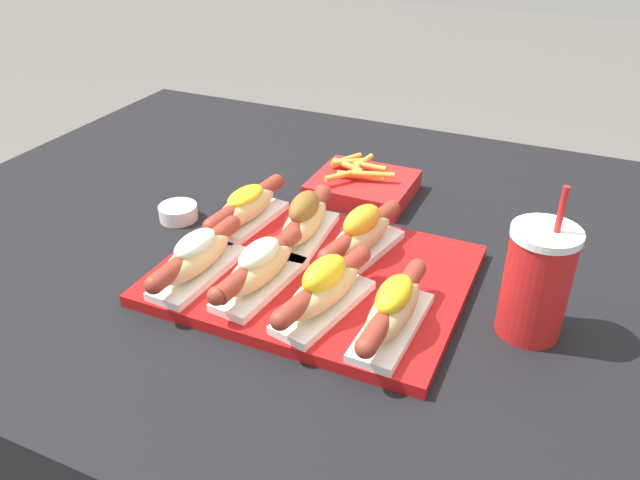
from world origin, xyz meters
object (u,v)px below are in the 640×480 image
at_px(serving_tray, 314,275).
at_px(fries_basket, 362,185).
at_px(hot_dog_4, 246,207).
at_px(hot_dog_6, 361,234).
at_px(drink_cup, 536,282).
at_px(hot_dog_3, 393,309).
at_px(hot_dog_5, 302,220).
at_px(hot_dog_2, 324,288).
at_px(hot_dog_0, 197,256).
at_px(hot_dog_1, 258,266).
at_px(sauce_bowl, 178,212).

distance_m(serving_tray, fries_basket, 0.29).
relative_size(hot_dog_4, fries_basket, 1.16).
height_order(hot_dog_6, drink_cup, drink_cup).
bearing_deg(hot_dog_3, hot_dog_5, 142.28).
relative_size(serving_tray, hot_dog_5, 2.11).
bearing_deg(hot_dog_2, hot_dog_4, 142.81).
xyz_separation_m(hot_dog_0, hot_dog_1, (0.09, 0.01, 0.00)).
distance_m(hot_dog_4, hot_dog_6, 0.21).
relative_size(serving_tray, hot_dog_1, 2.11).
bearing_deg(hot_dog_3, hot_dog_1, 175.83).
xyz_separation_m(hot_dog_3, hot_dog_6, (-0.10, 0.15, 0.00)).
bearing_deg(fries_basket, sauce_bowl, -139.68).
height_order(serving_tray, hot_dog_0, hot_dog_0).
xyz_separation_m(hot_dog_0, fries_basket, (0.11, 0.38, -0.03)).
height_order(hot_dog_1, sauce_bowl, hot_dog_1).
bearing_deg(hot_dog_4, hot_dog_1, -54.64).
height_order(hot_dog_0, sauce_bowl, hot_dog_0).
bearing_deg(sauce_bowl, fries_basket, 40.32).
height_order(hot_dog_1, hot_dog_3, hot_dog_3).
distance_m(hot_dog_3, fries_basket, 0.42).
bearing_deg(serving_tray, drink_cup, 1.60).
distance_m(hot_dog_1, hot_dog_5, 0.14).
relative_size(hot_dog_5, hot_dog_6, 1.02).
distance_m(hot_dog_6, sauce_bowl, 0.34).
bearing_deg(hot_dog_4, serving_tray, -25.79).
distance_m(serving_tray, hot_dog_1, 0.10).
bearing_deg(hot_dog_0, serving_tray, 29.99).
distance_m(sauce_bowl, drink_cup, 0.61).
relative_size(serving_tray, hot_dog_6, 2.14).
relative_size(hot_dog_1, hot_dog_4, 1.00).
xyz_separation_m(hot_dog_1, drink_cup, (0.36, 0.08, 0.03)).
xyz_separation_m(sauce_bowl, drink_cup, (0.60, -0.06, 0.06)).
height_order(hot_dog_1, fries_basket, hot_dog_1).
relative_size(hot_dog_5, fries_basket, 1.16).
bearing_deg(hot_dog_5, hot_dog_1, -89.43).
bearing_deg(hot_dog_0, hot_dog_4, 94.42).
bearing_deg(fries_basket, serving_tray, -82.96).
relative_size(hot_dog_0, drink_cup, 0.97).
bearing_deg(drink_cup, hot_dog_2, -159.92).
xyz_separation_m(hot_dog_5, sauce_bowl, (-0.24, 0.00, -0.04)).
bearing_deg(hot_dog_6, hot_dog_3, -56.39).
relative_size(serving_tray, fries_basket, 2.45).
xyz_separation_m(serving_tray, hot_dog_1, (-0.05, -0.07, 0.04)).
xyz_separation_m(hot_dog_2, drink_cup, (0.25, 0.09, 0.02)).
relative_size(hot_dog_1, fries_basket, 1.16).
bearing_deg(sauce_bowl, serving_tray, -13.75).
bearing_deg(hot_dog_6, hot_dog_2, -87.68).
xyz_separation_m(drink_cup, fries_basket, (-0.34, 0.28, -0.06)).
bearing_deg(hot_dog_1, drink_cup, 12.62).
relative_size(hot_dog_0, hot_dog_4, 1.00).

